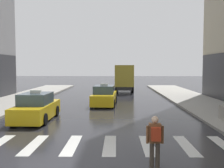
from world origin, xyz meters
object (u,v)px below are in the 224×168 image
object	(u,v)px
taxi_second	(104,96)
pedestrian_with_backpack	(155,138)
taxi_lead	(36,108)
box_truck	(124,77)

from	to	relation	value
taxi_second	pedestrian_with_backpack	distance (m)	13.58
taxi_lead	pedestrian_with_backpack	size ratio (longest dim) A/B	2.76
taxi_second	pedestrian_with_backpack	bearing A→B (deg)	-80.62
taxi_second	box_truck	distance (m)	11.81
box_truck	pedestrian_with_backpack	bearing A→B (deg)	-89.52
taxi_lead	box_truck	bearing A→B (deg)	72.13
box_truck	pedestrian_with_backpack	xyz separation A→B (m)	(0.21, -24.98, -0.88)
taxi_second	box_truck	world-z (taller)	box_truck
taxi_lead	box_truck	size ratio (longest dim) A/B	0.60
pedestrian_with_backpack	taxi_second	bearing A→B (deg)	99.38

